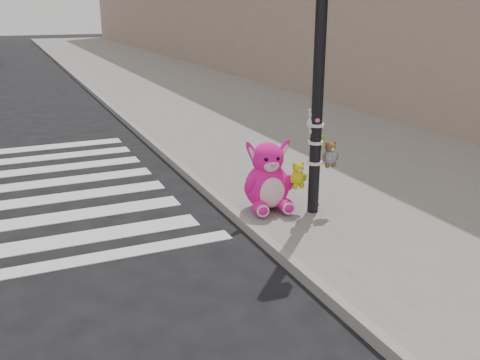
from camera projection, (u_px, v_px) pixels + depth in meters
name	position (u px, v px, depth m)	size (l,w,h in m)	color
ground	(183.00, 322.00, 5.39)	(120.00, 120.00, 0.00)	black
sidewalk_near	(239.00, 110.00, 15.98)	(7.00, 80.00, 0.14)	slate
curb_edge	(124.00, 119.00, 14.66)	(0.12, 80.00, 0.15)	gray
signal_pole	(317.00, 102.00, 7.43)	(0.69, 0.50, 4.00)	black
pink_bunny	(268.00, 181.00, 7.87)	(0.77, 0.87, 1.08)	#F81498
red_teddy	(315.00, 204.00, 7.95)	(0.12, 0.09, 0.18)	#A31030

